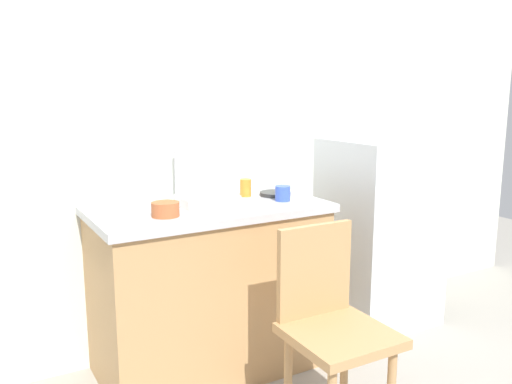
# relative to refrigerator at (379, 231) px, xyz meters

# --- Properties ---
(back_wall) EXTENTS (4.80, 0.10, 2.60)m
(back_wall) POSITION_rel_refrigerator_xyz_m (-0.83, 0.33, 0.72)
(back_wall) COLOR silver
(back_wall) RESTS_ON ground_plane
(cabinet_base) EXTENTS (1.13, 0.60, 0.84)m
(cabinet_base) POSITION_rel_refrigerator_xyz_m (-1.18, -0.02, -0.16)
(cabinet_base) COLOR tan
(cabinet_base) RESTS_ON ground_plane
(countertop) EXTENTS (1.17, 0.64, 0.04)m
(countertop) POSITION_rel_refrigerator_xyz_m (-1.18, -0.02, 0.28)
(countertop) COLOR #B7B7BC
(countertop) RESTS_ON cabinet_base
(faucet) EXTENTS (0.02, 0.02, 0.25)m
(faucet) POSITION_rel_refrigerator_xyz_m (-1.24, 0.23, 0.43)
(faucet) COLOR #B7B7BC
(faucet) RESTS_ON countertop
(refrigerator) EXTENTS (0.62, 0.57, 1.15)m
(refrigerator) POSITION_rel_refrigerator_xyz_m (0.00, 0.00, 0.00)
(refrigerator) COLOR silver
(refrigerator) RESTS_ON ground_plane
(chair) EXTENTS (0.41, 0.41, 0.89)m
(chair) POSITION_rel_refrigerator_xyz_m (-0.98, -0.77, -0.08)
(chair) COLOR tan
(chair) RESTS_ON ground_plane
(dish_tray) EXTENTS (0.28, 0.20, 0.05)m
(dish_tray) POSITION_rel_refrigerator_xyz_m (-1.18, -0.02, 0.33)
(dish_tray) COLOR white
(dish_tray) RESTS_ON countertop
(terracotta_bowl) EXTENTS (0.13, 0.13, 0.07)m
(terracotta_bowl) POSITION_rel_refrigerator_xyz_m (-1.45, -0.14, 0.33)
(terracotta_bowl) COLOR #B25B33
(terracotta_bowl) RESTS_ON countertop
(hotplate) EXTENTS (0.17, 0.17, 0.02)m
(hotplate) POSITION_rel_refrigerator_xyz_m (-0.76, 0.02, 0.31)
(hotplate) COLOR #2D2D2D
(hotplate) RESTS_ON countertop
(cup_orange) EXTENTS (0.06, 0.06, 0.09)m
(cup_orange) POSITION_rel_refrigerator_xyz_m (-0.90, 0.08, 0.35)
(cup_orange) COLOR orange
(cup_orange) RESTS_ON countertop
(cup_white) EXTENTS (0.06, 0.06, 0.10)m
(cup_white) POSITION_rel_refrigerator_xyz_m (-1.51, 0.04, 0.35)
(cup_white) COLOR white
(cup_white) RESTS_ON countertop
(cup_blue) EXTENTS (0.08, 0.08, 0.08)m
(cup_blue) POSITION_rel_refrigerator_xyz_m (-0.80, -0.12, 0.34)
(cup_blue) COLOR blue
(cup_blue) RESTS_ON countertop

